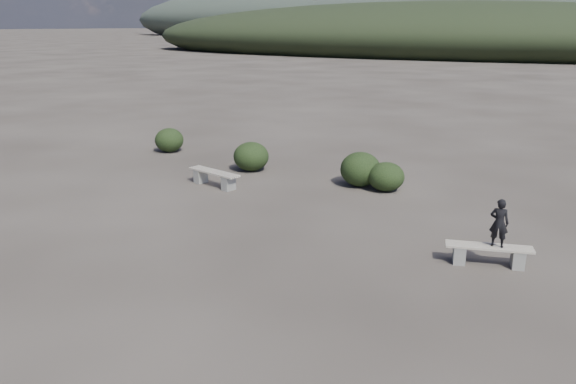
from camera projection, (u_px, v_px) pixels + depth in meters
The scene contains 8 objects.
ground at pixel (214, 299), 10.43m from camera, with size 1200.00×1200.00×0.00m, color #302A25.
bench_left at pixel (214, 177), 17.60m from camera, with size 2.00×0.78×0.49m.
bench_right at pixel (489, 253), 11.80m from camera, with size 1.80×0.89×0.44m.
seated_person at pixel (499, 223), 11.58m from camera, with size 0.38×0.25×1.04m, color black.
shrub_a at pixel (251, 156), 19.45m from camera, with size 1.23×1.23×1.00m, color black.
shrub_b at pixel (360, 169), 17.57m from camera, with size 1.26×1.26×1.08m, color black.
shrub_c at pixel (386, 177), 17.09m from camera, with size 1.11×1.11×0.89m, color black.
shrub_f at pixel (169, 140), 22.34m from camera, with size 1.13×1.13×0.95m, color black.
Camera 1 is at (5.91, -7.47, 4.89)m, focal length 35.00 mm.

